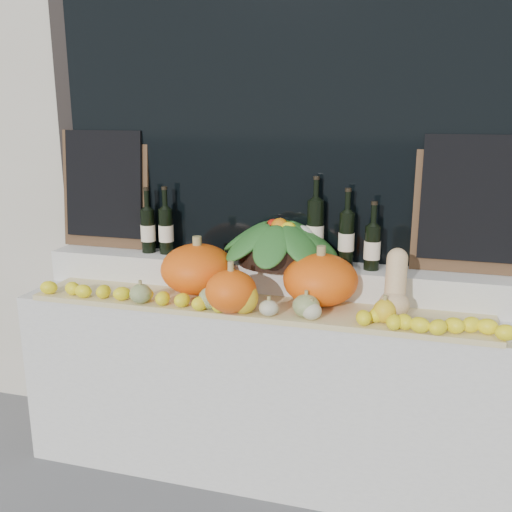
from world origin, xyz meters
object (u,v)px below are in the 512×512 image
wine_bottle_tall (315,231)px  pumpkin_right (320,280)px  pumpkin_left (198,269)px  produce_bowl (280,241)px  butternut_squash (395,287)px

wine_bottle_tall → pumpkin_right: bearing=-72.8°
pumpkin_left → wine_bottle_tall: 0.59m
pumpkin_right → produce_bowl: (-0.23, 0.17, 0.13)m
butternut_squash → produce_bowl: size_ratio=0.46×
produce_bowl → wine_bottle_tall: wine_bottle_tall is taller
pumpkin_right → butternut_squash: 0.34m
wine_bottle_tall → pumpkin_left: bearing=-157.9°
pumpkin_right → butternut_squash: bearing=-9.8°
pumpkin_left → wine_bottle_tall: bearing=22.1°
pumpkin_right → wine_bottle_tall: bearing=107.2°
pumpkin_right → produce_bowl: bearing=143.4°
pumpkin_left → produce_bowl: bearing=25.1°
pumpkin_right → produce_bowl: size_ratio=0.55×
butternut_squash → wine_bottle_tall: 0.51m
pumpkin_right → butternut_squash: size_ratio=1.19×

